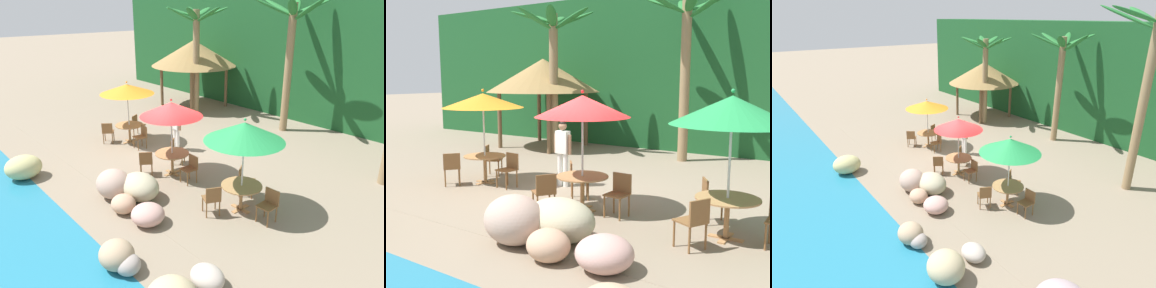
# 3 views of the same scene
# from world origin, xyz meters

# --- Properties ---
(ground_plane) EXTENTS (120.00, 120.00, 0.00)m
(ground_plane) POSITION_xyz_m (0.00, 0.00, 0.00)
(ground_plane) COLOR gray
(terrace_deck) EXTENTS (18.00, 5.20, 0.01)m
(terrace_deck) POSITION_xyz_m (0.00, 0.00, 0.00)
(terrace_deck) COLOR gray
(terrace_deck) RESTS_ON ground
(foliage_backdrop) EXTENTS (28.00, 2.40, 6.00)m
(foliage_backdrop) POSITION_xyz_m (0.00, 9.00, 3.00)
(foliage_backdrop) COLOR #194C23
(foliage_backdrop) RESTS_ON ground
(rock_seawall) EXTENTS (11.36, 3.12, 0.95)m
(rock_seawall) POSITION_xyz_m (3.95, -3.12, 0.38)
(rock_seawall) COLOR #A89096
(rock_seawall) RESTS_ON ground
(umbrella_orange) EXTENTS (2.11, 2.11, 2.49)m
(umbrella_orange) POSITION_xyz_m (-2.92, 0.25, 2.18)
(umbrella_orange) COLOR silver
(umbrella_orange) RESTS_ON ground
(dining_table_orange) EXTENTS (1.10, 1.10, 0.74)m
(dining_table_orange) POSITION_xyz_m (-2.92, 0.25, 0.61)
(dining_table_orange) COLOR #A37547
(dining_table_orange) RESTS_ON ground
(chair_orange_seaward) EXTENTS (0.46, 0.46, 0.87)m
(chair_orange_seaward) POSITION_xyz_m (-2.07, 0.27, 0.51)
(chair_orange_seaward) COLOR brown
(chair_orange_seaward) RESTS_ON ground
(chair_orange_inland) EXTENTS (0.58, 0.58, 0.87)m
(chair_orange_inland) POSITION_xyz_m (-3.42, 0.95, 0.51)
(chair_orange_inland) COLOR brown
(chair_orange_inland) RESTS_ON ground
(chair_orange_left) EXTENTS (0.60, 0.59, 0.87)m
(chair_orange_left) POSITION_xyz_m (-3.38, -0.47, 0.51)
(chair_orange_left) COLOR brown
(chair_orange_left) RESTS_ON ground
(umbrella_red) EXTENTS (1.99, 1.99, 2.54)m
(umbrella_red) POSITION_xyz_m (0.56, -0.31, 2.20)
(umbrella_red) COLOR silver
(umbrella_red) RESTS_ON ground
(dining_table_red) EXTENTS (1.10, 1.10, 0.74)m
(dining_table_red) POSITION_xyz_m (0.56, -0.31, 0.61)
(dining_table_red) COLOR #A37547
(dining_table_red) RESTS_ON ground
(chair_red_seaward) EXTENTS (0.44, 0.44, 0.87)m
(chair_red_seaward) POSITION_xyz_m (1.41, -0.25, 0.51)
(chair_red_seaward) COLOR brown
(chair_red_seaward) RESTS_ON ground
(chair_red_inland) EXTENTS (0.60, 0.59, 0.87)m
(chair_red_inland) POSITION_xyz_m (-0.03, 0.31, 0.51)
(chair_red_inland) COLOR brown
(chair_red_inland) RESTS_ON ground
(chair_red_left) EXTENTS (0.59, 0.59, 0.87)m
(chair_red_left) POSITION_xyz_m (0.14, -1.06, 0.51)
(chair_red_left) COLOR brown
(chair_red_left) RESTS_ON ground
(umbrella_green) EXTENTS (2.09, 2.09, 2.60)m
(umbrella_green) POSITION_xyz_m (3.57, -0.33, 2.24)
(umbrella_green) COLOR silver
(umbrella_green) RESTS_ON ground
(dining_table_green) EXTENTS (1.10, 1.10, 0.74)m
(dining_table_green) POSITION_xyz_m (3.57, -0.33, 0.61)
(dining_table_green) COLOR #A37547
(dining_table_green) RESTS_ON ground
(chair_green_inland) EXTENTS (0.58, 0.58, 0.87)m
(chair_green_inland) POSITION_xyz_m (3.07, 0.36, 0.51)
(chair_green_inland) COLOR brown
(chair_green_inland) RESTS_ON ground
(chair_green_left) EXTENTS (0.57, 0.57, 0.87)m
(chair_green_left) POSITION_xyz_m (3.28, -1.13, 0.51)
(chair_green_left) COLOR brown
(chair_green_left) RESTS_ON ground
(palm_tree_nearest) EXTENTS (2.91, 2.93, 5.19)m
(palm_tree_nearest) POSITION_xyz_m (-4.31, 5.06, 3.62)
(palm_tree_nearest) COLOR olive
(palm_tree_nearest) RESTS_ON ground
(palm_tree_second) EXTENTS (3.23, 3.03, 5.53)m
(palm_tree_second) POSITION_xyz_m (0.24, 6.19, 3.75)
(palm_tree_second) COLOR olive
(palm_tree_second) RESTS_ON ground
(palapa_hut) EXTENTS (4.48, 4.48, 3.51)m
(palapa_hut) POSITION_xyz_m (-5.53, 6.00, 2.84)
(palapa_hut) COLOR brown
(palapa_hut) RESTS_ON ground
(waiter_in_white) EXTENTS (0.52, 0.21, 1.70)m
(waiter_in_white) POSITION_xyz_m (-1.00, 1.12, 0.99)
(waiter_in_white) COLOR white
(waiter_in_white) RESTS_ON ground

